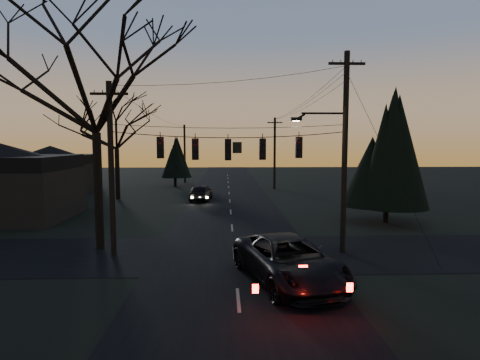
{
  "coord_description": "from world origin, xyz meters",
  "views": [
    {
      "loc": [
        -0.46,
        -9.72,
        5.58
      ],
      "look_at": [
        0.22,
        8.19,
        3.89
      ],
      "focal_mm": 30.0,
      "sensor_mm": 36.0,
      "label": 1
    }
  ],
  "objects_px": {
    "evergreen_right": "(388,154)",
    "suv_near": "(289,261)",
    "utility_pole_right": "(342,252)",
    "utility_pole_left": "(114,255)",
    "bare_tree_left": "(95,84)",
    "utility_pole_far_r": "(274,189)",
    "utility_pole_far_l": "(185,182)",
    "sedan_oncoming_a": "(201,193)"
  },
  "relations": [
    {
      "from": "bare_tree_left",
      "to": "utility_pole_far_l",
      "type": "bearing_deg",
      "value": 88.28
    },
    {
      "from": "utility_pole_right",
      "to": "sedan_oncoming_a",
      "type": "height_order",
      "value": "utility_pole_right"
    },
    {
      "from": "utility_pole_right",
      "to": "utility_pole_far_r",
      "type": "relative_size",
      "value": 1.18
    },
    {
      "from": "utility_pole_far_r",
      "to": "utility_pole_far_l",
      "type": "bearing_deg",
      "value": 145.18
    },
    {
      "from": "utility_pole_right",
      "to": "utility_pole_left",
      "type": "distance_m",
      "value": 11.5
    },
    {
      "from": "utility_pole_far_l",
      "to": "suv_near",
      "type": "height_order",
      "value": "utility_pole_far_l"
    },
    {
      "from": "utility_pole_far_l",
      "to": "bare_tree_left",
      "type": "distance_m",
      "value": 35.82
    },
    {
      "from": "utility_pole_left",
      "to": "bare_tree_left",
      "type": "bearing_deg",
      "value": 130.52
    },
    {
      "from": "utility_pole_far_r",
      "to": "evergreen_right",
      "type": "bearing_deg",
      "value": -75.65
    },
    {
      "from": "bare_tree_left",
      "to": "evergreen_right",
      "type": "xyz_separation_m",
      "value": [
        17.8,
        6.24,
        -3.69
      ]
    },
    {
      "from": "utility_pole_right",
      "to": "utility_pole_far_l",
      "type": "distance_m",
      "value": 37.79
    },
    {
      "from": "suv_near",
      "to": "utility_pole_right",
      "type": "bearing_deg",
      "value": 35.62
    },
    {
      "from": "utility_pole_far_r",
      "to": "suv_near",
      "type": "distance_m",
      "value": 32.48
    },
    {
      "from": "evergreen_right",
      "to": "suv_near",
      "type": "bearing_deg",
      "value": -126.5
    },
    {
      "from": "utility_pole_right",
      "to": "suv_near",
      "type": "bearing_deg",
      "value": -128.74
    },
    {
      "from": "evergreen_right",
      "to": "utility_pole_far_r",
      "type": "bearing_deg",
      "value": 104.35
    },
    {
      "from": "bare_tree_left",
      "to": "suv_near",
      "type": "xyz_separation_m",
      "value": [
        9.11,
        -5.5,
        -7.61
      ]
    },
    {
      "from": "utility_pole_far_r",
      "to": "bare_tree_left",
      "type": "xyz_separation_m",
      "value": [
        -12.55,
        -26.78,
        8.5
      ]
    },
    {
      "from": "utility_pole_far_r",
      "to": "utility_pole_right",
      "type": "bearing_deg",
      "value": -90.0
    },
    {
      "from": "utility_pole_right",
      "to": "utility_pole_left",
      "type": "xyz_separation_m",
      "value": [
        -11.5,
        0.0,
        0.0
      ]
    },
    {
      "from": "utility_pole_far_r",
      "to": "utility_pole_far_l",
      "type": "height_order",
      "value": "utility_pole_far_r"
    },
    {
      "from": "utility_pole_far_l",
      "to": "sedan_oncoming_a",
      "type": "height_order",
      "value": "utility_pole_far_l"
    },
    {
      "from": "bare_tree_left",
      "to": "sedan_oncoming_a",
      "type": "distance_m",
      "value": 19.39
    },
    {
      "from": "evergreen_right",
      "to": "suv_near",
      "type": "xyz_separation_m",
      "value": [
        -8.69,
        -11.74,
        -3.92
      ]
    },
    {
      "from": "utility_pole_far_l",
      "to": "sedan_oncoming_a",
      "type": "distance_m",
      "value": 17.84
    },
    {
      "from": "utility_pole_left",
      "to": "bare_tree_left",
      "type": "height_order",
      "value": "bare_tree_left"
    },
    {
      "from": "suv_near",
      "to": "evergreen_right",
      "type": "bearing_deg",
      "value": 37.87
    },
    {
      "from": "bare_tree_left",
      "to": "evergreen_right",
      "type": "relative_size",
      "value": 1.44
    },
    {
      "from": "utility_pole_right",
      "to": "suv_near",
      "type": "relative_size",
      "value": 1.56
    },
    {
      "from": "suv_near",
      "to": "sedan_oncoming_a",
      "type": "distance_m",
      "value": 23.26
    },
    {
      "from": "utility_pole_right",
      "to": "suv_near",
      "type": "xyz_separation_m",
      "value": [
        -3.43,
        -4.28,
        0.89
      ]
    },
    {
      "from": "utility_pole_far_l",
      "to": "evergreen_right",
      "type": "bearing_deg",
      "value": -59.58
    },
    {
      "from": "utility_pole_right",
      "to": "sedan_oncoming_a",
      "type": "bearing_deg",
      "value": 114.06
    },
    {
      "from": "bare_tree_left",
      "to": "suv_near",
      "type": "relative_size",
      "value": 1.89
    },
    {
      "from": "utility_pole_far_l",
      "to": "bare_tree_left",
      "type": "relative_size",
      "value": 0.66
    },
    {
      "from": "utility_pole_right",
      "to": "bare_tree_left",
      "type": "height_order",
      "value": "bare_tree_left"
    },
    {
      "from": "utility_pole_far_r",
      "to": "sedan_oncoming_a",
      "type": "height_order",
      "value": "utility_pole_far_r"
    },
    {
      "from": "utility_pole_far_r",
      "to": "sedan_oncoming_a",
      "type": "distance_m",
      "value": 12.62
    },
    {
      "from": "utility_pole_left",
      "to": "utility_pole_far_r",
      "type": "bearing_deg",
      "value": 67.67
    },
    {
      "from": "utility_pole_right",
      "to": "evergreen_right",
      "type": "height_order",
      "value": "evergreen_right"
    },
    {
      "from": "utility_pole_far_r",
      "to": "evergreen_right",
      "type": "height_order",
      "value": "evergreen_right"
    },
    {
      "from": "bare_tree_left",
      "to": "evergreen_right",
      "type": "distance_m",
      "value": 19.22
    }
  ]
}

